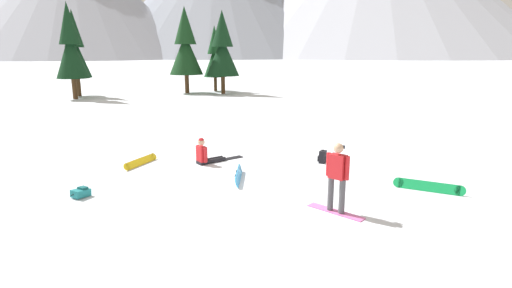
{
  "coord_description": "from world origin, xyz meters",
  "views": [
    {
      "loc": [
        0.17,
        -9.94,
        3.92
      ],
      "look_at": [
        0.54,
        2.5,
        1.0
      ],
      "focal_mm": 28.08,
      "sensor_mm": 36.0,
      "label": 1
    }
  ],
  "objects_px": {
    "loose_snowboard_near_right": "(428,186)",
    "loose_snowboard_near_left": "(238,175)",
    "pine_tree_short": "(186,46)",
    "pine_tree_slender": "(215,56)",
    "pine_tree_twin": "(222,49)",
    "snowboarder_midground": "(206,154)",
    "backpack_teal": "(81,192)",
    "pine_tree_leaning": "(70,47)",
    "pine_tree_broad": "(75,49)",
    "loose_snowboard_far_spare": "(141,161)",
    "backpack_black": "(322,157)",
    "snowboarder_foreground": "(337,176)"
  },
  "relations": [
    {
      "from": "loose_snowboard_near_right",
      "to": "loose_snowboard_near_left",
      "type": "bearing_deg",
      "value": 167.4
    },
    {
      "from": "loose_snowboard_near_right",
      "to": "pine_tree_short",
      "type": "relative_size",
      "value": 0.22
    },
    {
      "from": "pine_tree_slender",
      "to": "pine_tree_short",
      "type": "bearing_deg",
      "value": -143.88
    },
    {
      "from": "pine_tree_short",
      "to": "pine_tree_twin",
      "type": "bearing_deg",
      "value": -11.03
    },
    {
      "from": "pine_tree_slender",
      "to": "snowboarder_midground",
      "type": "bearing_deg",
      "value": -86.83
    },
    {
      "from": "backpack_teal",
      "to": "pine_tree_twin",
      "type": "relative_size",
      "value": 0.07
    },
    {
      "from": "pine_tree_leaning",
      "to": "pine_tree_broad",
      "type": "relative_size",
      "value": 1.05
    },
    {
      "from": "loose_snowboard_far_spare",
      "to": "pine_tree_twin",
      "type": "distance_m",
      "value": 24.04
    },
    {
      "from": "backpack_teal",
      "to": "pine_tree_short",
      "type": "relative_size",
      "value": 0.07
    },
    {
      "from": "backpack_black",
      "to": "pine_tree_short",
      "type": "xyz_separation_m",
      "value": [
        -8.12,
        24.25,
        4.05
      ]
    },
    {
      "from": "backpack_teal",
      "to": "pine_tree_leaning",
      "type": "height_order",
      "value": "pine_tree_leaning"
    },
    {
      "from": "pine_tree_slender",
      "to": "snowboarder_foreground",
      "type": "bearing_deg",
      "value": -80.62
    },
    {
      "from": "loose_snowboard_near_left",
      "to": "pine_tree_leaning",
      "type": "distance_m",
      "value": 25.87
    },
    {
      "from": "loose_snowboard_near_left",
      "to": "pine_tree_short",
      "type": "relative_size",
      "value": 0.23
    },
    {
      "from": "loose_snowboard_near_right",
      "to": "pine_tree_broad",
      "type": "bearing_deg",
      "value": 128.27
    },
    {
      "from": "snowboarder_midground",
      "to": "pine_tree_short",
      "type": "distance_m",
      "value": 24.82
    },
    {
      "from": "loose_snowboard_near_right",
      "to": "snowboarder_midground",
      "type": "bearing_deg",
      "value": 154.68
    },
    {
      "from": "backpack_teal",
      "to": "loose_snowboard_near_right",
      "type": "bearing_deg",
      "value": 0.99
    },
    {
      "from": "pine_tree_twin",
      "to": "snowboarder_midground",
      "type": "bearing_deg",
      "value": -88.62
    },
    {
      "from": "snowboarder_midground",
      "to": "backpack_black",
      "type": "xyz_separation_m",
      "value": [
        4.14,
        -0.07,
        -0.11
      ]
    },
    {
      "from": "snowboarder_foreground",
      "to": "loose_snowboard_near_right",
      "type": "relative_size",
      "value": 1.0
    },
    {
      "from": "loose_snowboard_near_left",
      "to": "loose_snowboard_far_spare",
      "type": "relative_size",
      "value": 1.12
    },
    {
      "from": "pine_tree_slender",
      "to": "pine_tree_broad",
      "type": "bearing_deg",
      "value": -160.19
    },
    {
      "from": "pine_tree_short",
      "to": "backpack_black",
      "type": "bearing_deg",
      "value": -71.48
    },
    {
      "from": "pine_tree_leaning",
      "to": "backpack_black",
      "type": "bearing_deg",
      "value": -49.76
    },
    {
      "from": "backpack_black",
      "to": "pine_tree_leaning",
      "type": "height_order",
      "value": "pine_tree_leaning"
    },
    {
      "from": "loose_snowboard_near_right",
      "to": "pine_tree_leaning",
      "type": "bearing_deg",
      "value": 130.04
    },
    {
      "from": "pine_tree_broad",
      "to": "pine_tree_short",
      "type": "height_order",
      "value": "pine_tree_short"
    },
    {
      "from": "backpack_black",
      "to": "pine_tree_slender",
      "type": "height_order",
      "value": "pine_tree_slender"
    },
    {
      "from": "loose_snowboard_far_spare",
      "to": "pine_tree_short",
      "type": "bearing_deg",
      "value": 93.97
    },
    {
      "from": "backpack_black",
      "to": "pine_tree_short",
      "type": "relative_size",
      "value": 0.06
    },
    {
      "from": "pine_tree_short",
      "to": "pine_tree_slender",
      "type": "relative_size",
      "value": 1.25
    },
    {
      "from": "loose_snowboard_far_spare",
      "to": "loose_snowboard_near_right",
      "type": "bearing_deg",
      "value": -18.52
    },
    {
      "from": "loose_snowboard_near_right",
      "to": "pine_tree_twin",
      "type": "distance_m",
      "value": 27.85
    },
    {
      "from": "loose_snowboard_near_left",
      "to": "pine_tree_broad",
      "type": "distance_m",
      "value": 27.96
    },
    {
      "from": "pine_tree_leaning",
      "to": "snowboarder_midground",
      "type": "bearing_deg",
      "value": -57.45
    },
    {
      "from": "snowboarder_foreground",
      "to": "loose_snowboard_far_spare",
      "type": "relative_size",
      "value": 1.09
    },
    {
      "from": "snowboarder_midground",
      "to": "pine_tree_twin",
      "type": "bearing_deg",
      "value": 91.38
    },
    {
      "from": "loose_snowboard_far_spare",
      "to": "backpack_teal",
      "type": "xyz_separation_m",
      "value": [
        -0.84,
        -3.14,
        0.0
      ]
    },
    {
      "from": "backpack_teal",
      "to": "pine_tree_slender",
      "type": "relative_size",
      "value": 0.09
    },
    {
      "from": "pine_tree_broad",
      "to": "snowboarder_midground",
      "type": "bearing_deg",
      "value": -59.04
    },
    {
      "from": "backpack_teal",
      "to": "pine_tree_broad",
      "type": "bearing_deg",
      "value": 111.64
    },
    {
      "from": "backpack_black",
      "to": "backpack_teal",
      "type": "bearing_deg",
      "value": -156.11
    },
    {
      "from": "pine_tree_leaning",
      "to": "pine_tree_twin",
      "type": "height_order",
      "value": "pine_tree_leaning"
    },
    {
      "from": "loose_snowboard_far_spare",
      "to": "backpack_black",
      "type": "xyz_separation_m",
      "value": [
        6.43,
        0.08,
        0.09
      ]
    },
    {
      "from": "loose_snowboard_far_spare",
      "to": "backpack_teal",
      "type": "height_order",
      "value": "backpack_teal"
    },
    {
      "from": "pine_tree_broad",
      "to": "loose_snowboard_near_right",
      "type": "bearing_deg",
      "value": -51.73
    },
    {
      "from": "loose_snowboard_near_left",
      "to": "pine_tree_broad",
      "type": "relative_size",
      "value": 0.25
    },
    {
      "from": "pine_tree_short",
      "to": "pine_tree_slender",
      "type": "bearing_deg",
      "value": 36.12
    },
    {
      "from": "pine_tree_leaning",
      "to": "pine_tree_twin",
      "type": "bearing_deg",
      "value": 17.86
    }
  ]
}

